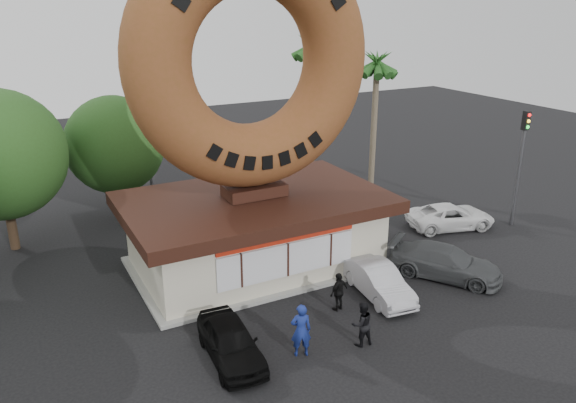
# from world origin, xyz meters

# --- Properties ---
(ground) EXTENTS (90.00, 90.00, 0.00)m
(ground) POSITION_xyz_m (0.00, 0.00, 0.00)
(ground) COLOR black
(ground) RESTS_ON ground
(donut_shop) EXTENTS (11.20, 7.20, 3.80)m
(donut_shop) POSITION_xyz_m (0.00, 5.98, 1.77)
(donut_shop) COLOR beige
(donut_shop) RESTS_ON ground
(giant_donut) EXTENTS (10.37, 2.64, 10.37)m
(giant_donut) POSITION_xyz_m (0.00, 6.00, 8.99)
(giant_donut) COLOR brown
(giant_donut) RESTS_ON donut_shop
(tree_mid) EXTENTS (5.20, 5.20, 6.63)m
(tree_mid) POSITION_xyz_m (-4.00, 15.00, 4.02)
(tree_mid) COLOR #473321
(tree_mid) RESTS_ON ground
(palm_near) EXTENTS (2.60, 2.60, 9.75)m
(palm_near) POSITION_xyz_m (7.50, 14.00, 8.41)
(palm_near) COLOR #726651
(palm_near) RESTS_ON ground
(palm_far) EXTENTS (2.60, 2.60, 8.75)m
(palm_far) POSITION_xyz_m (11.00, 12.50, 7.48)
(palm_far) COLOR #726651
(palm_far) RESTS_ON ground
(street_lamp) EXTENTS (2.11, 0.20, 8.00)m
(street_lamp) POSITION_xyz_m (-1.86, 16.00, 4.48)
(street_lamp) COLOR #59595E
(street_lamp) RESTS_ON ground
(traffic_signal) EXTENTS (0.30, 0.38, 6.07)m
(traffic_signal) POSITION_xyz_m (14.00, 3.99, 3.87)
(traffic_signal) COLOR #59595E
(traffic_signal) RESTS_ON ground
(person_left) EXTENTS (0.81, 0.66, 1.91)m
(person_left) POSITION_xyz_m (-1.52, -0.91, 0.96)
(person_left) COLOR navy
(person_left) RESTS_ON ground
(person_center) EXTENTS (0.84, 0.68, 1.65)m
(person_center) POSITION_xyz_m (0.62, -1.36, 0.83)
(person_center) COLOR black
(person_center) RESTS_ON ground
(person_right) EXTENTS (0.99, 0.63, 1.56)m
(person_right) POSITION_xyz_m (1.18, 0.97, 0.78)
(person_right) COLOR black
(person_right) RESTS_ON ground
(car_black) EXTENTS (1.81, 3.94, 1.31)m
(car_black) POSITION_xyz_m (-3.67, -0.01, 0.65)
(car_black) COLOR black
(car_black) RESTS_ON ground
(car_silver) EXTENTS (1.81, 4.05, 1.29)m
(car_silver) POSITION_xyz_m (3.19, 1.15, 0.65)
(car_silver) COLOR #B5B5BA
(car_silver) RESTS_ON ground
(car_grey) EXTENTS (4.28, 5.02, 1.38)m
(car_grey) POSITION_xyz_m (6.70, 1.14, 0.69)
(car_grey) COLOR #4E5053
(car_grey) RESTS_ON ground
(car_white) EXTENTS (4.93, 3.21, 1.26)m
(car_white) POSITION_xyz_m (10.83, 5.22, 0.63)
(car_white) COLOR white
(car_white) RESTS_ON ground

